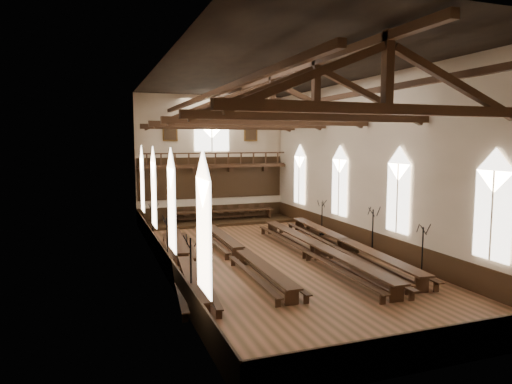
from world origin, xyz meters
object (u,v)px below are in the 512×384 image
Objects in this scene: high_table at (223,212)px; refectory_row_b at (241,252)px; refectory_row_a at (185,258)px; candelabrum_left_mid at (167,249)px; candelabrum_right_far at (322,224)px; candelabrum_left_near at (191,281)px; candelabrum_right_near at (422,260)px; candelabrum_right_mid at (372,240)px; refectory_row_d at (345,243)px; dais at (223,221)px; candelabrum_left_far at (153,229)px; refectory_row_c at (318,248)px.

refectory_row_b is at bearing -101.18° from high_table.
refectory_row_a is at bearing -174.51° from refectory_row_b.
candelabrum_right_far is (11.10, 3.86, -0.05)m from candelabrum_left_mid.
refectory_row_b is (3.05, 0.29, 0.00)m from refectory_row_a.
candelabrum_left_near is (-6.00, -16.61, -0.04)m from high_table.
candelabrum_right_near reaches higher than high_table.
candelabrum_left_mid is 0.93× the size of candelabrum_right_mid.
candelabrum_right_near is at bearing -29.17° from candelabrum_left_mid.
refectory_row_d is 1.84× the size of high_table.
dais is (-3.89, 11.82, -0.49)m from refectory_row_d.
refectory_row_b is 11.88m from dais.
candelabrum_left_near is at bearing -97.96° from refectory_row_a.
candelabrum_left_far is 16.42m from candelabrum_right_near.
candelabrum_left_far is 1.01× the size of candelabrum_right_far.
refectory_row_d is 6.18× the size of candelabrum_right_near.
candelabrum_right_mid is at bearing -4.29° from refectory_row_a.
high_table reaches higher than refectory_row_d.
high_table is at bearing 106.85° from candelabrum_right_near.
candelabrum_left_near is at bearing -126.74° from refectory_row_b.
high_table is (-3.89, 11.82, 0.27)m from refectory_row_d.
candelabrum_left_far is at bearing 90.00° from candelabrum_left_near.
candelabrum_right_mid is at bearing 19.27° from candelabrum_left_near.
refectory_row_c is 5.53× the size of candelabrum_left_near.
high_table is (2.30, 11.65, 0.33)m from refectory_row_b.
refectory_row_c is at bearing -10.42° from refectory_row_b.
candelabrum_right_far reaches higher than high_table.
candelabrum_left_far is (-6.00, -4.73, 0.63)m from dais.
candelabrum_right_mid is (3.24, -0.31, 0.24)m from refectory_row_c.
refectory_row_d is at bearing -71.79° from dais.
refectory_row_a is 1.25× the size of dais.
candelabrum_right_mid is (7.40, -1.08, 0.30)m from refectory_row_b.
refectory_row_c is 6.29× the size of candelabrum_right_far.
candelabrum_right_mid is at bearing -68.17° from high_table.
candelabrum_right_far is at bearing 90.00° from candelabrum_right_mid.
candelabrum_left_mid is 11.75m from candelabrum_right_far.
candelabrum_right_mid reaches higher than refectory_row_b.
refectory_row_b is 6.19m from candelabrum_left_near.
candelabrum_left_far is at bearing 135.61° from refectory_row_c.
candelabrum_right_far reaches higher than refectory_row_c.
high_table is 3.43× the size of candelabrum_left_far.
refectory_row_d is 10.99m from candelabrum_left_near.
candelabrum_left_far is at bearing 144.33° from refectory_row_d.
candelabrum_right_far is at bearing 26.35° from refectory_row_a.
dais is at bearing 108.21° from refectory_row_d.
candelabrum_left_mid reaches higher than dais.
high_table is 17.66m from candelabrum_left_near.
dais is at bearing 106.85° from candelabrum_right_near.
candelabrum_right_far reaches higher than dais.
refectory_row_b reaches higher than refectory_row_a.
candelabrum_right_near is (11.10, -0.22, -0.08)m from candelabrum_left_near.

